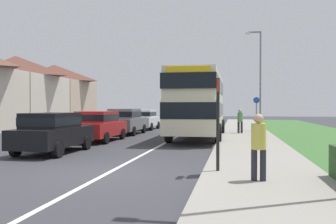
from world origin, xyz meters
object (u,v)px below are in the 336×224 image
(double_decker_bus, at_px, (198,101))
(parked_car_grey, at_px, (125,120))
(cycle_route_sign, at_px, (256,112))
(street_lamp_mid, at_px, (259,74))
(parked_car_white, at_px, (144,119))
(parked_car_black, at_px, (53,131))
(pedestrian_at_stop, at_px, (259,144))
(bus_stop_sign, at_px, (218,118))
(parked_car_red, at_px, (98,125))
(pedestrian_walking_away, at_px, (240,120))

(double_decker_bus, distance_m, parked_car_grey, 5.62)
(cycle_route_sign, xyz_separation_m, street_lamp_mid, (0.16, -0.05, 2.73))
(double_decker_bus, distance_m, parked_car_white, 8.90)
(parked_car_black, distance_m, pedestrian_at_stop, 8.86)
(parked_car_grey, distance_m, pedestrian_at_stop, 16.21)
(bus_stop_sign, bearing_deg, pedestrian_at_stop, -49.69)
(parked_car_grey, height_order, cycle_route_sign, cycle_route_sign)
(bus_stop_sign, distance_m, cycle_route_sign, 16.98)
(pedestrian_at_stop, relative_size, bus_stop_sign, 0.64)
(parked_car_black, height_order, parked_car_red, parked_car_red)
(parked_car_grey, distance_m, cycle_route_sign, 9.43)
(pedestrian_at_stop, relative_size, pedestrian_walking_away, 1.00)
(parked_car_black, height_order, bus_stop_sign, bus_stop_sign)
(parked_car_black, bearing_deg, bus_stop_sign, -27.19)
(cycle_route_sign, bearing_deg, bus_stop_sign, -96.78)
(parked_car_white, xyz_separation_m, cycle_route_sign, (8.65, -1.35, 0.56))
(parked_car_white, distance_m, bus_stop_sign, 19.40)
(parked_car_white, height_order, bus_stop_sign, bus_stop_sign)
(double_decker_bus, height_order, pedestrian_at_stop, double_decker_bus)
(parked_car_white, bearing_deg, bus_stop_sign, -69.95)
(pedestrian_walking_away, bearing_deg, cycle_route_sign, 66.84)
(pedestrian_walking_away, relative_size, bus_stop_sign, 0.64)
(pedestrian_at_stop, bearing_deg, bus_stop_sign, 130.31)
(bus_stop_sign, bearing_deg, double_decker_bus, 98.25)
(bus_stop_sign, bearing_deg, street_lamp_mid, 82.66)
(double_decker_bus, xyz_separation_m, parked_car_red, (-5.03, -2.74, -1.26))
(parked_car_black, relative_size, parked_car_grey, 0.98)
(cycle_route_sign, height_order, street_lamp_mid, street_lamp_mid)
(double_decker_bus, bearing_deg, pedestrian_walking_away, 52.02)
(parked_car_grey, bearing_deg, pedestrian_at_stop, -61.92)
(pedestrian_at_stop, height_order, bus_stop_sign, bus_stop_sign)
(double_decker_bus, xyz_separation_m, street_lamp_mid, (3.76, 5.82, 2.02))
(parked_car_black, bearing_deg, parked_car_red, 90.15)
(cycle_route_sign, bearing_deg, pedestrian_at_stop, -93.23)
(parked_car_black, distance_m, parked_car_red, 4.86)
(parked_car_red, bearing_deg, bus_stop_sign, -51.26)
(parked_car_black, relative_size, pedestrian_walking_away, 2.44)
(pedestrian_at_stop, bearing_deg, parked_car_white, 111.50)
(parked_car_red, distance_m, bus_stop_sign, 10.60)
(cycle_route_sign, bearing_deg, pedestrian_walking_away, -113.16)
(parked_car_black, distance_m, parked_car_grey, 9.75)
(parked_car_white, bearing_deg, double_decker_bus, -55.01)
(parked_car_black, relative_size, parked_car_red, 0.95)
(double_decker_bus, height_order, parked_car_black, double_decker_bus)
(parked_car_red, xyz_separation_m, pedestrian_walking_away, (7.44, 5.82, 0.09))
(pedestrian_walking_away, distance_m, bus_stop_sign, 14.11)
(parked_car_grey, bearing_deg, bus_stop_sign, -63.17)
(parked_car_red, xyz_separation_m, pedestrian_at_stop, (7.61, -9.42, 0.09))
(double_decker_bus, height_order, bus_stop_sign, double_decker_bus)
(double_decker_bus, xyz_separation_m, bus_stop_sign, (1.59, -10.99, -0.60))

